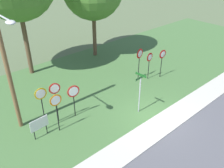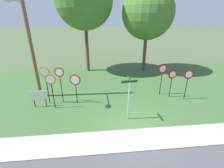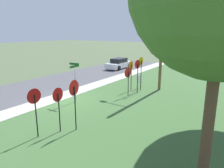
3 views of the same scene
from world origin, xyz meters
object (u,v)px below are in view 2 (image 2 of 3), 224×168
object	(u,v)px
stop_sign_far_center	(45,78)
oak_tree_left	(84,0)
yield_sign_far_left	(188,78)
street_name_post	(129,95)
notice_board	(39,96)
oak_tree_right	(148,13)
utility_pole	(27,30)
stop_sign_near_left	(75,83)
stop_sign_near_right	(51,84)
stop_sign_far_left	(60,78)
yield_sign_near_left	(172,77)
yield_sign_near_right	(162,72)

from	to	relation	value
stop_sign_far_center	oak_tree_left	distance (m)	9.43
yield_sign_far_left	street_name_post	size ratio (longest dim) A/B	0.85
stop_sign_far_center	notice_board	xyz separation A→B (m)	(-0.53, -0.37, -1.22)
yield_sign_far_left	oak_tree_right	xyz separation A→B (m)	(-1.20, 7.19, 4.37)
street_name_post	utility_pole	bearing A→B (deg)	145.62
stop_sign_near_left	yield_sign_far_left	distance (m)	8.20
stop_sign_near_left	oak_tree_right	xyz separation A→B (m)	(6.99, 6.92, 4.51)
stop_sign_near_right	notice_board	distance (m)	1.46
stop_sign_far_center	street_name_post	distance (m)	5.89
street_name_post	utility_pole	world-z (taller)	utility_pole
stop_sign_far_left	yield_sign_near_left	bearing A→B (deg)	9.86
stop_sign_near_right	yield_sign_near_left	xyz separation A→B (m)	(8.68, 0.75, -0.14)
street_name_post	oak_tree_left	world-z (taller)	oak_tree_left
street_name_post	oak_tree_left	xyz separation A→B (m)	(-2.77, 9.84, 5.64)
stop_sign_far_center	yield_sign_near_left	xyz separation A→B (m)	(9.19, 0.10, -0.37)
stop_sign_near_right	oak_tree_left	xyz separation A→B (m)	(2.07, 8.05, 5.49)
stop_sign_far_left	street_name_post	xyz separation A→B (m)	(4.41, -2.60, -0.28)
stop_sign_far_left	notice_board	size ratio (longest dim) A/B	2.16
stop_sign_near_left	oak_tree_left	distance (m)	9.41
street_name_post	oak_tree_right	distance (m)	10.92
stop_sign_near_right	yield_sign_far_left	distance (m)	9.69
stop_sign_near_left	oak_tree_right	distance (m)	10.82
yield_sign_near_right	oak_tree_left	xyz separation A→B (m)	(-6.03, 6.77, 5.36)
yield_sign_near_left	street_name_post	distance (m)	4.61
stop_sign_near_left	yield_sign_near_left	bearing A→B (deg)	10.72
stop_sign_far_left	yield_sign_near_left	xyz separation A→B (m)	(8.26, -0.06, -0.27)
stop_sign_near_left	oak_tree_right	world-z (taller)	oak_tree_right
oak_tree_left	stop_sign_near_right	bearing A→B (deg)	-104.42
yield_sign_near_left	oak_tree_right	bearing A→B (deg)	88.62
stop_sign_near_right	oak_tree_left	bearing A→B (deg)	77.53
street_name_post	oak_tree_left	distance (m)	11.67
stop_sign_near_right	oak_tree_right	world-z (taller)	oak_tree_right
street_name_post	utility_pole	size ratio (longest dim) A/B	0.30
stop_sign_near_left	stop_sign_far_left	world-z (taller)	stop_sign_far_left
stop_sign_near_left	yield_sign_near_right	world-z (taller)	yield_sign_near_right
stop_sign_far_center	utility_pole	size ratio (longest dim) A/B	0.30
yield_sign_near_left	oak_tree_right	size ratio (longest dim) A/B	0.26
yield_sign_near_right	street_name_post	bearing A→B (deg)	-144.04
street_name_post	yield_sign_near_right	bearing A→B (deg)	38.32
stop_sign_far_center	oak_tree_left	bearing A→B (deg)	75.01
stop_sign_near_right	oak_tree_right	distance (m)	12.11
stop_sign_near_right	stop_sign_far_center	distance (m)	0.86
street_name_post	yield_sign_near_left	bearing A→B (deg)	28.54
yield_sign_near_right	yield_sign_near_left	bearing A→B (deg)	-48.83
stop_sign_near_left	yield_sign_near_left	distance (m)	7.19
stop_sign_near_right	stop_sign_far_left	xyz separation A→B (m)	(0.43, 0.81, 0.13)
stop_sign_far_center	oak_tree_right	xyz separation A→B (m)	(8.99, 6.83, 4.09)
stop_sign_far_center	oak_tree_right	bearing A→B (deg)	41.45
stop_sign_far_center	yield_sign_near_right	world-z (taller)	stop_sign_far_center
oak_tree_left	yield_sign_far_left	bearing A→B (deg)	-45.50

